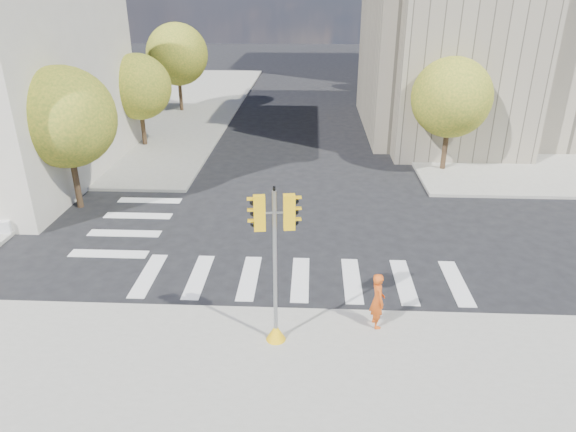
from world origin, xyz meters
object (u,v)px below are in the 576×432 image
object	(u,v)px
lamp_near	(445,76)
traffic_signal	(275,279)
lamp_far	(406,49)
photographer	(378,300)

from	to	relation	value
lamp_near	traffic_signal	xyz separation A→B (m)	(-8.71, -19.59, -2.45)
lamp_far	photographer	xyz separation A→B (m)	(-5.79, -32.78, -3.56)
photographer	traffic_signal	bearing A→B (deg)	94.37
traffic_signal	photographer	world-z (taller)	traffic_signal
photographer	lamp_near	bearing A→B (deg)	-28.30
lamp_far	photographer	size ratio (longest dim) A/B	4.64
traffic_signal	photographer	size ratio (longest dim) A/B	2.67
traffic_signal	photographer	xyz separation A→B (m)	(2.92, 0.81, -1.11)
lamp_near	photographer	distance (m)	19.97
traffic_signal	lamp_far	bearing A→B (deg)	67.99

